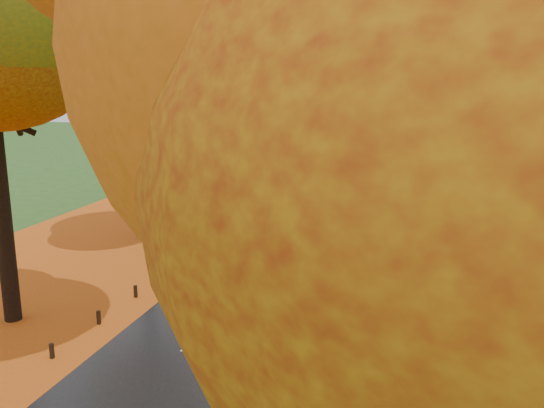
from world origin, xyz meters
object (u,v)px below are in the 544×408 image
at_px(streetlamp_mid, 386,132).
at_px(bus, 299,228).
at_px(car_white, 296,185).
at_px(car_silver, 323,164).
at_px(streetlamp_near, 325,196).
at_px(streetlamp_far, 406,112).
at_px(car_dark, 333,158).

height_order(streetlamp_mid, bus, streetlamp_mid).
distance_m(car_white, car_silver, 9.96).
bearing_deg(car_white, bus, -73.89).
xyz_separation_m(streetlamp_near, streetlamp_mid, (0.00, 22.00, 0.00)).
distance_m(streetlamp_far, bus, 37.59).
height_order(streetlamp_mid, streetlamp_far, same).
xyz_separation_m(streetlamp_far, car_white, (-6.30, -22.25, -4.02)).
bearing_deg(streetlamp_far, streetlamp_near, -90.00).
xyz_separation_m(car_white, car_dark, (0.15, 14.05, 0.00)).
bearing_deg(bus, streetlamp_mid, 76.96).
bearing_deg(streetlamp_near, car_white, 106.15).
height_order(streetlamp_near, car_white, streetlamp_near).
bearing_deg(car_silver, car_dark, 95.38).
bearing_deg(streetlamp_far, car_silver, -117.12).
relative_size(streetlamp_near, car_dark, 1.76).
height_order(streetlamp_mid, car_white, streetlamp_mid).
bearing_deg(streetlamp_near, bus, 110.36).
bearing_deg(streetlamp_far, bus, -93.75).
bearing_deg(streetlamp_far, car_dark, -126.86).
height_order(streetlamp_far, car_silver, streetlamp_far).
height_order(streetlamp_mid, car_dark, streetlamp_mid).
bearing_deg(streetlamp_near, streetlamp_mid, 90.00).
bearing_deg(streetlamp_mid, car_silver, 122.97).
relative_size(streetlamp_near, bus, 0.67).
relative_size(streetlamp_near, streetlamp_far, 1.00).
bearing_deg(car_white, streetlamp_mid, 4.16).
bearing_deg(car_dark, bus, -63.76).
height_order(bus, car_silver, bus).
distance_m(streetlamp_far, car_dark, 11.01).
distance_m(car_white, car_dark, 14.05).
bearing_deg(bus, car_dark, 93.23).
xyz_separation_m(bus, car_dark, (-3.70, 29.19, -0.98)).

